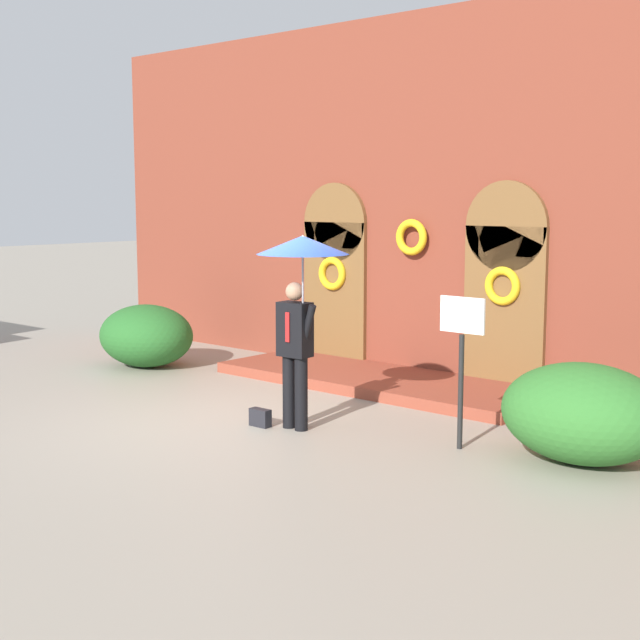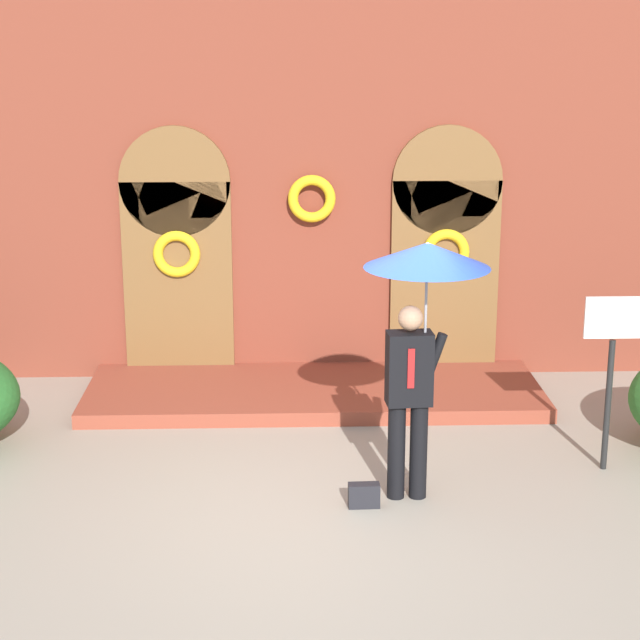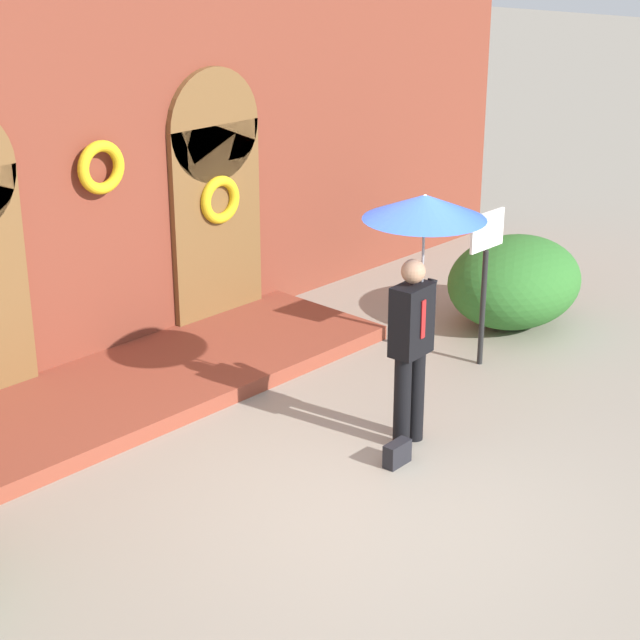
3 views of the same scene
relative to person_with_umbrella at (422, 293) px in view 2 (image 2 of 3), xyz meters
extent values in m
plane|color=gray|center=(-0.87, -0.36, -1.91)|extent=(80.00, 80.00, 0.00)
cube|color=brown|center=(-0.87, 3.84, 0.89)|extent=(14.00, 0.50, 5.60)
cube|color=brown|center=(-2.47, 3.55, -0.71)|extent=(1.30, 0.08, 2.40)
cylinder|color=brown|center=(-2.47, 3.55, 0.49)|extent=(1.30, 0.08, 1.30)
cube|color=brown|center=(0.73, 3.55, -0.71)|extent=(1.30, 0.08, 2.40)
cylinder|color=brown|center=(0.73, 3.55, 0.49)|extent=(1.30, 0.08, 1.30)
torus|color=gold|center=(-2.47, 3.48, -0.36)|extent=(0.56, 0.12, 0.56)
torus|color=gold|center=(0.73, 3.48, -0.36)|extent=(0.56, 0.12, 0.56)
torus|color=gold|center=(-0.87, 3.48, 0.29)|extent=(0.56, 0.12, 0.56)
cube|color=brown|center=(-0.87, 2.69, -1.83)|extent=(5.20, 1.80, 0.16)
cylinder|color=black|center=(-0.20, 0.00, -1.46)|extent=(0.16, 0.16, 0.90)
cylinder|color=black|center=(0.00, 0.00, -1.46)|extent=(0.16, 0.16, 0.90)
cube|color=black|center=(-0.10, 0.00, -0.68)|extent=(0.42, 0.27, 0.66)
cube|color=#A51919|center=(-0.10, -0.13, -0.64)|extent=(0.06, 0.01, 0.36)
sphere|color=#A87A5B|center=(-0.10, 0.00, -0.22)|extent=(0.22, 0.22, 0.22)
cylinder|color=black|center=(0.12, 0.00, -0.58)|extent=(0.22, 0.09, 0.46)
cylinder|color=gray|center=(0.03, 0.00, -0.26)|extent=(0.02, 0.02, 0.98)
cone|color=#284CB7|center=(0.03, 0.00, 0.34)|extent=(1.10, 1.10, 0.22)
cone|color=white|center=(0.03, 0.00, 0.35)|extent=(0.61, 0.61, 0.20)
cube|color=black|center=(-0.50, -0.20, -1.80)|extent=(0.28, 0.13, 0.22)
cylinder|color=black|center=(1.89, 0.58, -1.26)|extent=(0.06, 0.06, 1.30)
cube|color=white|center=(1.89, 0.58, -0.39)|extent=(0.56, 0.03, 0.40)
camera|label=1|loc=(7.11, -7.78, 0.89)|focal=50.00mm
camera|label=2|loc=(-1.18, -8.95, 2.22)|focal=60.00mm
camera|label=3|loc=(-7.18, -5.51, 2.79)|focal=60.00mm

